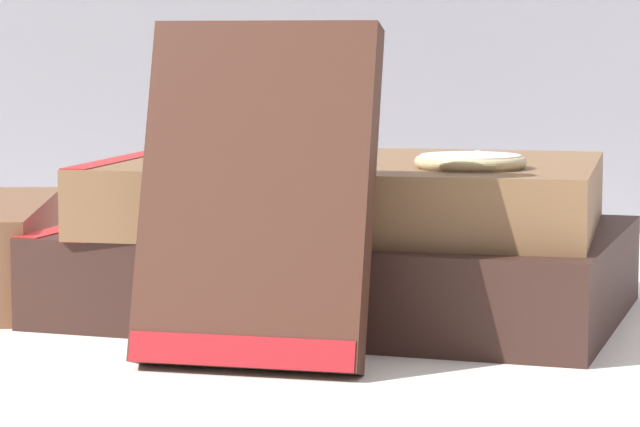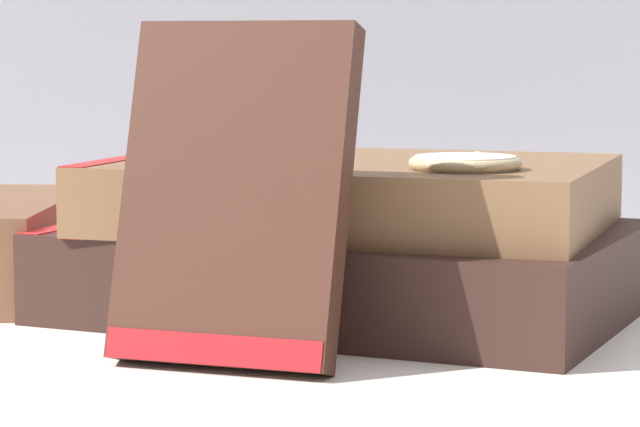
{
  "view_description": "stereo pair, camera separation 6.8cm",
  "coord_description": "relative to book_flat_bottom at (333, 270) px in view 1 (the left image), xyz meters",
  "views": [
    {
      "loc": [
        0.2,
        -0.65,
        0.13
      ],
      "look_at": [
        0.04,
        0.01,
        0.05
      ],
      "focal_mm": 85.0,
      "sensor_mm": 36.0,
      "label": 1
    },
    {
      "loc": [
        0.27,
        -0.63,
        0.13
      ],
      "look_at": [
        0.04,
        0.01,
        0.05
      ],
      "focal_mm": 85.0,
      "sensor_mm": 36.0,
      "label": 2
    }
  ],
  "objects": [
    {
      "name": "book_leaning_front",
      "position": [
        -0.0,
        -0.12,
        0.04
      ],
      "size": [
        0.09,
        0.05,
        0.14
      ],
      "rotation": [
        -0.28,
        0.0,
        0.0
      ],
      "color": "#422319",
      "rests_on": "ground_plane"
    },
    {
      "name": "book_flat_top",
      "position": [
        0.0,
        0.0,
        0.04
      ],
      "size": [
        0.23,
        0.17,
        0.03
      ],
      "rotation": [
        0.0,
        0.0,
        0.01
      ],
      "color": "brown",
      "rests_on": "book_flat_bottom"
    },
    {
      "name": "ground_plane",
      "position": [
        -0.05,
        -0.03,
        -0.02
      ],
      "size": [
        3.0,
        3.0,
        0.0
      ],
      "primitive_type": "plane",
      "color": "white"
    },
    {
      "name": "book_flat_bottom",
      "position": [
        0.0,
        0.0,
        0.0
      ],
      "size": [
        0.27,
        0.19,
        0.04
      ],
      "rotation": [
        0.0,
        0.0,
        -0.08
      ],
      "color": "#331E19",
      "rests_on": "ground_plane"
    },
    {
      "name": "pocket_watch",
      "position": [
        0.07,
        -0.03,
        0.05
      ],
      "size": [
        0.05,
        0.05,
        0.01
      ],
      "color": "white",
      "rests_on": "book_flat_top"
    }
  ]
}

